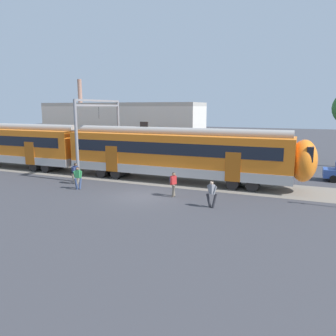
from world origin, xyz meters
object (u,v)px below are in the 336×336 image
(commuter_train, at_px, (86,149))
(pedestrian_green, at_px, (78,176))
(pedestrian_grey, at_px, (212,192))
(pedestrian_navy, at_px, (75,171))
(pedestrian_red, at_px, (173,182))

(commuter_train, xyz_separation_m, pedestrian_green, (2.96, -5.17, -1.29))
(pedestrian_grey, bearing_deg, commuter_train, 155.92)
(commuter_train, relative_size, pedestrian_navy, 22.83)
(pedestrian_navy, height_order, pedestrian_red, same)
(pedestrian_green, relative_size, pedestrian_red, 1.00)
(pedestrian_grey, bearing_deg, pedestrian_red, 154.53)
(pedestrian_grey, bearing_deg, pedestrian_navy, 170.05)
(pedestrian_green, height_order, pedestrian_grey, same)
(pedestrian_green, bearing_deg, commuter_train, 119.82)
(pedestrian_green, distance_m, pedestrian_red, 7.18)
(pedestrian_red, bearing_deg, pedestrian_green, -174.05)
(commuter_train, relative_size, pedestrian_red, 22.83)
(pedestrian_red, height_order, pedestrian_grey, same)
(commuter_train, relative_size, pedestrian_grey, 22.83)
(commuter_train, height_order, pedestrian_grey, commuter_train)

